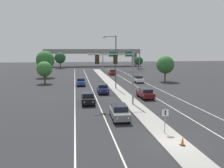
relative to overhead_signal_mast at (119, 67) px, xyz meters
The scene contains 24 objects.
ground_plane 15.35m from the overhead_signal_mast, 82.09° to the right, with size 260.00×260.00×0.00m, color #28282B.
median_island 6.68m from the overhead_signal_mast, 61.88° to the left, with size 2.40×110.00×0.15m, color #9E9B93.
lane_stripe_oncoming_center 12.24m from the overhead_signal_mast, 104.22° to the left, with size 0.14×100.00×0.01m, color silver.
lane_stripe_receding_center 13.68m from the overhead_signal_mast, 58.04° to the left, with size 0.14×100.00×0.01m, color silver.
edge_stripe_left 13.36m from the overhead_signal_mast, 119.31° to the left, with size 0.14×100.00×0.01m, color silver.
edge_stripe_right 15.56m from the overhead_signal_mast, 47.02° to the left, with size 0.14×100.00×0.01m, color silver.
overhead_signal_mast is the anchor object (origin of this frame).
median_sign_post 12.59m from the overhead_signal_mast, 80.25° to the right, with size 0.60×0.10×2.20m.
street_lamp_median 13.65m from the overhead_signal_mast, 83.42° to the left, with size 2.58×0.28×10.00m.
car_oncoming_grey 7.93m from the overhead_signal_mast, 99.97° to the right, with size 1.92×4.51×1.58m.
car_oncoming_black 6.34m from the overhead_signal_mast, 157.19° to the left, with size 1.83×4.47×1.58m.
car_oncoming_navy 10.79m from the overhead_signal_mast, 96.85° to the left, with size 1.90×4.50×1.58m.
car_oncoming_blue 20.66m from the overhead_signal_mast, 103.48° to the left, with size 1.90×4.50×1.58m.
car_receding_darkred 7.94m from the overhead_signal_mast, 41.21° to the left, with size 1.91×4.51×1.58m.
car_receding_white 24.39m from the overhead_signal_mast, 69.30° to the left, with size 1.84×4.48×1.58m.
car_receding_red 40.65m from the overhead_signal_mast, 82.80° to the left, with size 1.91×4.51×1.58m.
traffic_cone_median_nose 15.82m from the overhead_signal_mast, 81.00° to the right, with size 0.36×0.36×0.74m.
highway_sign_gantry 53.11m from the overhead_signal_mast, 78.94° to the left, with size 13.28×0.42×7.50m.
overpass_bridge 78.00m from the overhead_signal_mast, 88.54° to the left, with size 42.40×6.40×7.65m.
tree_far_right_c 27.84m from the overhead_signal_mast, 56.59° to the left, with size 4.20×4.20×6.08m.
tree_far_left_a 68.91m from the overhead_signal_mast, 99.79° to the left, with size 4.40×4.40×6.37m.
tree_far_left_c 26.99m from the overhead_signal_mast, 118.01° to the left, with size 3.43×3.43×4.97m.
tree_far_right_b 63.91m from the overhead_signal_mast, 72.87° to the left, with size 3.30×3.30×4.77m.
tree_far_left_b 38.89m from the overhead_signal_mast, 110.82° to the left, with size 4.99×4.99×7.22m.
Camera 1 is at (-7.87, -18.00, 7.66)m, focal length 39.31 mm.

